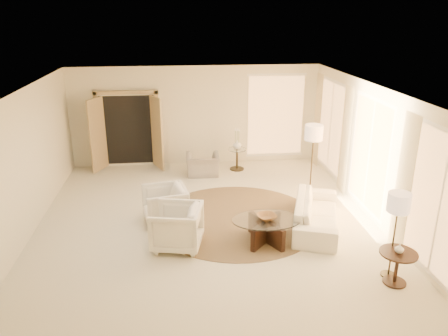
{
  "coord_description": "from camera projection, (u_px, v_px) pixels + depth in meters",
  "views": [
    {
      "loc": [
        -0.56,
        -8.15,
        4.21
      ],
      "look_at": [
        0.4,
        0.4,
        1.1
      ],
      "focal_mm": 35.0,
      "sensor_mm": 36.0,
      "label": 1
    }
  ],
  "objects": [
    {
      "name": "room",
      "position": [
        206.0,
        161.0,
        8.63
      ],
      "size": [
        7.04,
        8.04,
        2.83
      ],
      "color": "beige",
      "rests_on": "ground"
    },
    {
      "name": "windows_right",
      "position": [
        371.0,
        156.0,
        9.1
      ],
      "size": [
        0.1,
        6.4,
        2.4
      ],
      "primitive_type": null,
      "color": "#EDAA5E",
      "rests_on": "room"
    },
    {
      "name": "window_back_corner",
      "position": [
        276.0,
        116.0,
        12.58
      ],
      "size": [
        1.7,
        0.1,
        2.4
      ],
      "primitive_type": null,
      "color": "#EDAA5E",
      "rests_on": "room"
    },
    {
      "name": "curtains_right",
      "position": [
        351.0,
        146.0,
        9.96
      ],
      "size": [
        0.06,
        5.2,
        2.6
      ],
      "primitive_type": null,
      "color": "beige",
      "rests_on": "room"
    },
    {
      "name": "french_doors",
      "position": [
        128.0,
        131.0,
        12.12
      ],
      "size": [
        1.95,
        0.66,
        2.16
      ],
      "color": "tan",
      "rests_on": "room"
    },
    {
      "name": "area_rug",
      "position": [
        236.0,
        218.0,
        9.37
      ],
      "size": [
        3.8,
        3.8,
        0.01
      ],
      "primitive_type": "cylinder",
      "rotation": [
        0.0,
        0.0,
        -0.07
      ],
      "color": "#402F1C",
      "rests_on": "room"
    },
    {
      "name": "sofa",
      "position": [
        316.0,
        213.0,
        8.91
      ],
      "size": [
        1.47,
        2.28,
        0.62
      ],
      "primitive_type": "imported",
      "rotation": [
        0.0,
        0.0,
        1.24
      ],
      "color": "white",
      "rests_on": "room"
    },
    {
      "name": "armchair_left",
      "position": [
        165.0,
        204.0,
        9.05
      ],
      "size": [
        0.95,
        0.99,
        0.88
      ],
      "primitive_type": "imported",
      "rotation": [
        0.0,
        0.0,
        -1.38
      ],
      "color": "white",
      "rests_on": "room"
    },
    {
      "name": "armchair_right",
      "position": [
        177.0,
        225.0,
        8.12
      ],
      "size": [
        0.99,
        1.03,
        0.9
      ],
      "primitive_type": "imported",
      "rotation": [
        0.0,
        0.0,
        -1.78
      ],
      "color": "white",
      "rests_on": "room"
    },
    {
      "name": "accent_chair",
      "position": [
        203.0,
        161.0,
        11.75
      ],
      "size": [
        0.89,
        0.59,
        0.76
      ],
      "primitive_type": "imported",
      "rotation": [
        0.0,
        0.0,
        3.12
      ],
      "color": "gray",
      "rests_on": "room"
    },
    {
      "name": "coffee_table",
      "position": [
        266.0,
        227.0,
        8.33
      ],
      "size": [
        1.47,
        1.47,
        0.49
      ],
      "rotation": [
        0.0,
        0.0,
        -0.11
      ],
      "color": "black",
      "rests_on": "room"
    },
    {
      "name": "end_table",
      "position": [
        397.0,
        262.0,
        7.03
      ],
      "size": [
        0.6,
        0.6,
        0.57
      ],
      "rotation": [
        0.0,
        0.0,
        0.1
      ],
      "color": "black",
      "rests_on": "room"
    },
    {
      "name": "side_table",
      "position": [
        237.0,
        157.0,
        12.17
      ],
      "size": [
        0.52,
        0.52,
        0.6
      ],
      "rotation": [
        0.0,
        0.0,
        0.11
      ],
      "color": "#2F281A",
      "rests_on": "room"
    },
    {
      "name": "floor_lamp_near",
      "position": [
        314.0,
        136.0,
        10.12
      ],
      "size": [
        0.42,
        0.42,
        1.73
      ],
      "rotation": [
        0.0,
        0.0,
        0.04
      ],
      "color": "#2F281A",
      "rests_on": "room"
    },
    {
      "name": "floor_lamp_far",
      "position": [
        398.0,
        206.0,
        6.93
      ],
      "size": [
        0.36,
        0.36,
        1.51
      ],
      "rotation": [
        0.0,
        0.0,
        0.41
      ],
      "color": "#2F281A",
      "rests_on": "room"
    },
    {
      "name": "bowl",
      "position": [
        267.0,
        217.0,
        8.26
      ],
      "size": [
        0.44,
        0.44,
        0.09
      ],
      "primitive_type": "imported",
      "rotation": [
        0.0,
        0.0,
        0.25
      ],
      "color": "brown",
      "rests_on": "coffee_table"
    },
    {
      "name": "end_vase",
      "position": [
        399.0,
        249.0,
        6.94
      ],
      "size": [
        0.15,
        0.15,
        0.15
      ],
      "primitive_type": "imported",
      "rotation": [
        0.0,
        0.0,
        -0.05
      ],
      "color": "white",
      "rests_on": "end_table"
    },
    {
      "name": "side_vase",
      "position": [
        237.0,
        145.0,
        12.04
      ],
      "size": [
        0.3,
        0.3,
        0.25
      ],
      "primitive_type": "imported",
      "rotation": [
        0.0,
        0.0,
        -0.35
      ],
      "color": "white",
      "rests_on": "side_table"
    }
  ]
}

